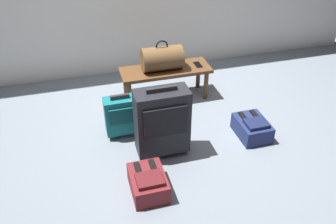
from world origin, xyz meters
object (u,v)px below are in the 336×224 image
(suitcase_upright_charcoal, at_px, (162,121))
(suitcase_small_teal, at_px, (122,115))
(cell_phone, at_px, (198,65))
(backpack_maroon, at_px, (148,183))
(duffel_bag_brown, at_px, (162,58))
(backpack_navy, at_px, (252,128))
(bench, at_px, (166,73))

(suitcase_upright_charcoal, distance_m, suitcase_small_teal, 0.49)
(cell_phone, distance_m, backpack_maroon, 1.65)
(duffel_bag_brown, distance_m, backpack_navy, 1.21)
(cell_phone, relative_size, suitcase_upright_charcoal, 0.21)
(duffel_bag_brown, xyz_separation_m, suitcase_small_teal, (-0.56, -0.56, -0.27))
(backpack_maroon, bearing_deg, duffel_bag_brown, 70.49)
(bench, height_order, suitcase_small_teal, suitcase_small_teal)
(bench, xyz_separation_m, duffel_bag_brown, (-0.04, -0.00, 0.19))
(suitcase_small_teal, relative_size, backpack_navy, 1.21)
(bench, xyz_separation_m, cell_phone, (0.37, -0.01, 0.06))
(backpack_navy, relative_size, backpack_maroon, 1.00)
(suitcase_small_teal, xyz_separation_m, backpack_navy, (1.22, -0.35, -0.15))
(suitcase_small_teal, distance_m, backpack_maroon, 0.82)
(suitcase_small_teal, height_order, backpack_maroon, suitcase_small_teal)
(backpack_navy, bearing_deg, bench, 124.29)
(duffel_bag_brown, distance_m, backpack_maroon, 1.51)
(cell_phone, height_order, suitcase_upright_charcoal, suitcase_upright_charcoal)
(suitcase_small_teal, bearing_deg, cell_phone, 29.74)
(suitcase_small_teal, bearing_deg, duffel_bag_brown, 45.45)
(bench, bearing_deg, duffel_bag_brown, -180.00)
(suitcase_upright_charcoal, bearing_deg, backpack_navy, 0.82)
(duffel_bag_brown, distance_m, suitcase_upright_charcoal, 0.98)
(suitcase_small_teal, bearing_deg, bench, 43.48)
(duffel_bag_brown, bearing_deg, bench, 0.00)
(bench, distance_m, cell_phone, 0.38)
(bench, relative_size, backpack_maroon, 2.63)
(bench, height_order, backpack_navy, bench)
(bench, height_order, cell_phone, cell_phone)
(backpack_navy, bearing_deg, cell_phone, 105.54)
(suitcase_upright_charcoal, bearing_deg, cell_phone, 54.29)
(duffel_bag_brown, relative_size, suitcase_upright_charcoal, 0.63)
(duffel_bag_brown, xyz_separation_m, suitcase_upright_charcoal, (-0.25, -0.93, -0.15))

